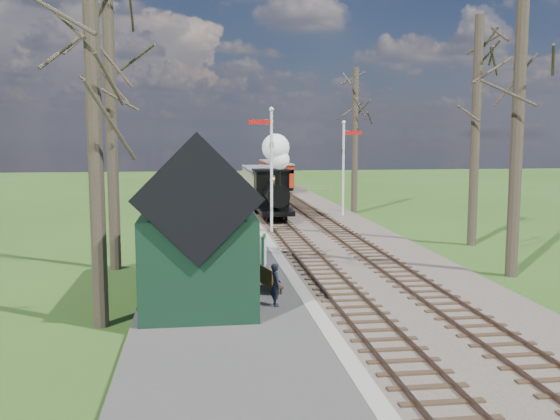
{
  "coord_description": "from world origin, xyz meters",
  "views": [
    {
      "loc": [
        -4.32,
        -14.02,
        4.92
      ],
      "look_at": [
        -0.69,
        12.96,
        1.6
      ],
      "focal_mm": 40.0,
      "sensor_mm": 36.0,
      "label": 1
    }
  ],
  "objects_px": {
    "semaphore_far": "(345,161)",
    "locomotive": "(274,183)",
    "coach": "(263,185)",
    "bench": "(267,280)",
    "red_carriage_b": "(272,172)",
    "sign_board": "(264,252)",
    "semaphore_near": "(270,161)",
    "station_shed": "(198,226)",
    "red_carriage_a": "(279,176)",
    "person": "(276,285)"
  },
  "relations": [
    {
      "from": "semaphore_far",
      "to": "locomotive",
      "type": "distance_m",
      "value": 4.74
    },
    {
      "from": "coach",
      "to": "bench",
      "type": "height_order",
      "value": "coach"
    },
    {
      "from": "red_carriage_b",
      "to": "bench",
      "type": "distance_m",
      "value": 39.39
    },
    {
      "from": "sign_board",
      "to": "semaphore_near",
      "type": "bearing_deg",
      "value": 81.81
    },
    {
      "from": "red_carriage_b",
      "to": "semaphore_far",
      "type": "bearing_deg",
      "value": -85.26
    },
    {
      "from": "station_shed",
      "to": "sign_board",
      "type": "height_order",
      "value": "station_shed"
    },
    {
      "from": "red_carriage_a",
      "to": "bench",
      "type": "distance_m",
      "value": 33.94
    },
    {
      "from": "station_shed",
      "to": "semaphore_near",
      "type": "relative_size",
      "value": 1.01
    },
    {
      "from": "locomotive",
      "to": "bench",
      "type": "xyz_separation_m",
      "value": [
        -2.24,
        -16.32,
        -1.63
      ]
    },
    {
      "from": "station_shed",
      "to": "person",
      "type": "distance_m",
      "value": 2.9
    },
    {
      "from": "semaphore_far",
      "to": "bench",
      "type": "distance_m",
      "value": 19.1
    },
    {
      "from": "red_carriage_a",
      "to": "person",
      "type": "distance_m",
      "value": 35.59
    },
    {
      "from": "locomotive",
      "to": "red_carriage_a",
      "type": "xyz_separation_m",
      "value": [
        2.61,
        17.27,
        -0.78
      ]
    },
    {
      "from": "station_shed",
      "to": "semaphore_far",
      "type": "bearing_deg",
      "value": 64.28
    },
    {
      "from": "semaphore_near",
      "to": "red_carriage_b",
      "type": "distance_m",
      "value": 27.69
    },
    {
      "from": "person",
      "to": "bench",
      "type": "bearing_deg",
      "value": -2.65
    },
    {
      "from": "station_shed",
      "to": "bench",
      "type": "xyz_separation_m",
      "value": [
        2.05,
        0.31,
        -1.72
      ]
    },
    {
      "from": "red_carriage_a",
      "to": "sign_board",
      "type": "xyz_separation_m",
      "value": [
        -4.61,
        -30.53,
        -0.59
      ]
    },
    {
      "from": "semaphore_near",
      "to": "semaphore_far",
      "type": "relative_size",
      "value": 1.09
    },
    {
      "from": "station_shed",
      "to": "person",
      "type": "height_order",
      "value": "station_shed"
    },
    {
      "from": "coach",
      "to": "red_carriage_b",
      "type": "height_order",
      "value": "coach"
    },
    {
      "from": "red_carriage_b",
      "to": "bench",
      "type": "bearing_deg",
      "value": -97.08
    },
    {
      "from": "red_carriage_a",
      "to": "red_carriage_b",
      "type": "xyz_separation_m",
      "value": [
        0.0,
        5.5,
        0.0
      ]
    },
    {
      "from": "bench",
      "to": "coach",
      "type": "bearing_deg",
      "value": 84.25
    },
    {
      "from": "semaphore_far",
      "to": "bench",
      "type": "bearing_deg",
      "value": -110.54
    },
    {
      "from": "semaphore_near",
      "to": "red_carriage_a",
      "type": "distance_m",
      "value": 22.26
    },
    {
      "from": "semaphore_far",
      "to": "person",
      "type": "distance_m",
      "value": 20.61
    },
    {
      "from": "semaphore_near",
      "to": "person",
      "type": "bearing_deg",
      "value": -96.11
    },
    {
      "from": "semaphore_near",
      "to": "coach",
      "type": "height_order",
      "value": "semaphore_near"
    },
    {
      "from": "person",
      "to": "locomotive",
      "type": "bearing_deg",
      "value": -11.38
    },
    {
      "from": "red_carriage_a",
      "to": "semaphore_near",
      "type": "bearing_deg",
      "value": -98.75
    },
    {
      "from": "red_carriage_a",
      "to": "person",
      "type": "bearing_deg",
      "value": -97.75
    },
    {
      "from": "bench",
      "to": "station_shed",
      "type": "bearing_deg",
      "value": -171.28
    },
    {
      "from": "semaphore_far",
      "to": "coach",
      "type": "xyz_separation_m",
      "value": [
        -4.37,
        4.69,
        -1.76
      ]
    },
    {
      "from": "sign_board",
      "to": "bench",
      "type": "distance_m",
      "value": 3.07
    },
    {
      "from": "station_shed",
      "to": "coach",
      "type": "height_order",
      "value": "station_shed"
    },
    {
      "from": "station_shed",
      "to": "red_carriage_b",
      "type": "relative_size",
      "value": 1.34
    },
    {
      "from": "semaphore_far",
      "to": "sign_board",
      "type": "relative_size",
      "value": 4.75
    },
    {
      "from": "red_carriage_b",
      "to": "coach",
      "type": "bearing_deg",
      "value": -98.85
    },
    {
      "from": "red_carriage_b",
      "to": "bench",
      "type": "height_order",
      "value": "red_carriage_b"
    },
    {
      "from": "red_carriage_b",
      "to": "bench",
      "type": "xyz_separation_m",
      "value": [
        -4.85,
        -39.08,
        -0.85
      ]
    },
    {
      "from": "red_carriage_a",
      "to": "sign_board",
      "type": "height_order",
      "value": "red_carriage_a"
    },
    {
      "from": "sign_board",
      "to": "bench",
      "type": "height_order",
      "value": "sign_board"
    },
    {
      "from": "station_shed",
      "to": "person",
      "type": "xyz_separation_m",
      "value": [
        2.1,
        -1.36,
        -1.47
      ]
    },
    {
      "from": "red_carriage_a",
      "to": "person",
      "type": "xyz_separation_m",
      "value": [
        -4.8,
        -35.26,
        -0.6
      ]
    },
    {
      "from": "semaphore_far",
      "to": "red_carriage_a",
      "type": "xyz_separation_m",
      "value": [
        -1.77,
        15.89,
        -1.96
      ]
    },
    {
      "from": "locomotive",
      "to": "coach",
      "type": "xyz_separation_m",
      "value": [
        0.01,
        6.07,
        -0.59
      ]
    },
    {
      "from": "semaphore_far",
      "to": "coach",
      "type": "height_order",
      "value": "semaphore_far"
    },
    {
      "from": "semaphore_near",
      "to": "red_carriage_a",
      "type": "height_order",
      "value": "semaphore_near"
    },
    {
      "from": "semaphore_far",
      "to": "person",
      "type": "xyz_separation_m",
      "value": [
        -6.57,
        -19.37,
        -2.56
      ]
    }
  ]
}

